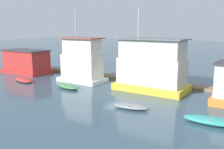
# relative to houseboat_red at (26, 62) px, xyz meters

# --- Properties ---
(ground_plane) EXTENTS (200.00, 200.00, 0.00)m
(ground_plane) POSITION_rel_houseboat_red_xyz_m (14.93, 0.32, -1.59)
(ground_plane) COLOR #385160
(dock_walkway) EXTENTS (42.40, 1.53, 0.30)m
(dock_walkway) POSITION_rel_houseboat_red_xyz_m (14.93, 3.54, -1.44)
(dock_walkway) COLOR #846B4C
(dock_walkway) RESTS_ON ground_plane
(houseboat_red) EXTENTS (7.03, 3.80, 3.28)m
(houseboat_red) POSITION_rel_houseboat_red_xyz_m (0.00, 0.00, 0.00)
(houseboat_red) COLOR red
(houseboat_red) RESTS_ON ground_plane
(houseboat_white) EXTENTS (5.51, 3.23, 8.36)m
(houseboat_white) POSITION_rel_houseboat_red_xyz_m (10.29, -0.10, 0.79)
(houseboat_white) COLOR white
(houseboat_white) RESTS_ON ground_plane
(houseboat_yellow) EXTENTS (7.27, 4.12, 8.49)m
(houseboat_yellow) POSITION_rel_houseboat_red_xyz_m (19.03, 0.48, 0.90)
(houseboat_yellow) COLOR gold
(houseboat_yellow) RESTS_ON ground_plane
(dinghy_red) EXTENTS (3.95, 2.37, 0.38)m
(dinghy_red) POSITION_rel_houseboat_red_xyz_m (4.35, -3.98, -1.40)
(dinghy_red) COLOR red
(dinghy_red) RESTS_ON ground_plane
(dinghy_green) EXTENTS (3.49, 2.22, 0.45)m
(dinghy_green) POSITION_rel_houseboat_red_xyz_m (11.23, -3.61, -1.37)
(dinghy_green) COLOR #47844C
(dinghy_green) RESTS_ON ground_plane
(dinghy_grey) EXTENTS (2.98, 1.55, 0.40)m
(dinghy_grey) POSITION_rel_houseboat_red_xyz_m (20.18, -6.03, -1.39)
(dinghy_grey) COLOR gray
(dinghy_grey) RESTS_ON ground_plane
(dinghy_teal) EXTENTS (3.55, 1.43, 0.50)m
(dinghy_teal) POSITION_rel_houseboat_red_xyz_m (26.17, -5.98, -1.34)
(dinghy_teal) COLOR teal
(dinghy_teal) RESTS_ON ground_plane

